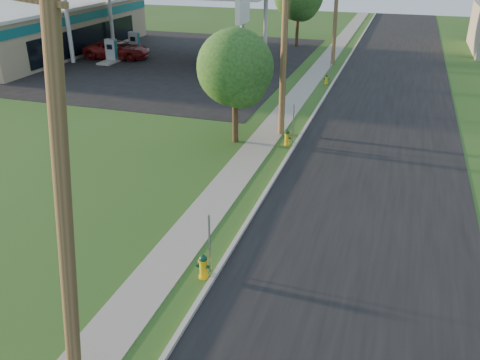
# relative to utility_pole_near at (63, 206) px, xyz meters

# --- Properties ---
(road) EXTENTS (8.00, 120.00, 0.02)m
(road) POSITION_rel_utility_pole_near_xyz_m (5.10, 11.00, -4.79)
(road) COLOR black
(road) RESTS_ON ground
(curb) EXTENTS (0.15, 120.00, 0.15)m
(curb) POSITION_rel_utility_pole_near_xyz_m (1.10, 11.00, -4.73)
(curb) COLOR #AAA79C
(curb) RESTS_ON ground
(sidewalk) EXTENTS (1.50, 120.00, 0.03)m
(sidewalk) POSITION_rel_utility_pole_near_xyz_m (-0.65, 11.00, -4.79)
(sidewalk) COLOR gray
(sidewalk) RESTS_ON ground
(forecourt) EXTENTS (26.00, 28.00, 0.02)m
(forecourt) POSITION_rel_utility_pole_near_xyz_m (-15.40, 33.00, -4.79)
(forecourt) COLOR black
(forecourt) RESTS_ON ground
(utility_pole_near) EXTENTS (1.40, 0.32, 9.48)m
(utility_pole_near) POSITION_rel_utility_pole_near_xyz_m (0.00, 0.00, 0.00)
(utility_pole_near) COLOR brown
(utility_pole_near) RESTS_ON ground
(utility_pole_mid) EXTENTS (1.40, 0.32, 9.80)m
(utility_pole_mid) POSITION_rel_utility_pole_near_xyz_m (-0.00, 18.00, 0.15)
(utility_pole_mid) COLOR brown
(utility_pole_mid) RESTS_ON ground
(utility_pole_far) EXTENTS (1.40, 0.32, 9.50)m
(utility_pole_far) POSITION_rel_utility_pole_near_xyz_m (-0.00, 36.00, 0.00)
(utility_pole_far) COLOR brown
(utility_pole_far) RESTS_ON ground
(sign_post_near) EXTENTS (0.05, 0.04, 2.00)m
(sign_post_near) POSITION_rel_utility_pole_near_xyz_m (0.85, 5.20, -3.80)
(sign_post_near) COLOR gray
(sign_post_near) RESTS_ON ground
(sign_post_mid) EXTENTS (0.05, 0.04, 2.00)m
(sign_post_mid) POSITION_rel_utility_pole_near_xyz_m (0.85, 17.00, -3.80)
(sign_post_mid) COLOR gray
(sign_post_mid) RESTS_ON ground
(sign_post_far) EXTENTS (0.05, 0.04, 2.00)m
(sign_post_far) POSITION_rel_utility_pole_near_xyz_m (0.85, 29.20, -3.80)
(sign_post_far) COLOR gray
(sign_post_far) RESTS_ON ground
(fuel_pump_nw) EXTENTS (1.20, 3.20, 1.90)m
(fuel_pump_nw) POSITION_rel_utility_pole_near_xyz_m (-17.90, 31.00, -4.08)
(fuel_pump_nw) COLOR #AAA79C
(fuel_pump_nw) RESTS_ON ground
(fuel_pump_ne) EXTENTS (1.20, 3.20, 1.90)m
(fuel_pump_ne) POSITION_rel_utility_pole_near_xyz_m (-8.90, 31.00, -4.08)
(fuel_pump_ne) COLOR #AAA79C
(fuel_pump_ne) RESTS_ON ground
(fuel_pump_sw) EXTENTS (1.20, 3.20, 1.90)m
(fuel_pump_sw) POSITION_rel_utility_pole_near_xyz_m (-17.90, 35.00, -4.08)
(fuel_pump_sw) COLOR #AAA79C
(fuel_pump_sw) RESTS_ON ground
(fuel_pump_se) EXTENTS (1.20, 3.20, 1.90)m
(fuel_pump_se) POSITION_rel_utility_pole_near_xyz_m (-8.90, 35.00, -4.08)
(fuel_pump_se) COLOR #AAA79C
(fuel_pump_se) RESTS_ON ground
(convenience_store) EXTENTS (10.40, 22.40, 4.25)m
(convenience_store) POSITION_rel_utility_pole_near_xyz_m (-26.38, 33.00, -2.67)
(convenience_store) COLOR tan
(convenience_store) RESTS_ON ground
(price_pylon) EXTENTS (0.34, 2.04, 6.85)m
(price_pylon) POSITION_rel_utility_pole_near_xyz_m (-3.90, 23.50, 0.63)
(price_pylon) COLOR gray
(price_pylon) RESTS_ON ground
(tree_verge) EXTENTS (3.75, 3.75, 5.68)m
(tree_verge) POSITION_rel_utility_pole_near_xyz_m (-1.86, 16.11, -1.15)
(tree_verge) COLOR #352512
(tree_verge) RESTS_ON ground
(hydrant_near) EXTENTS (0.42, 0.38, 0.83)m
(hydrant_near) POSITION_rel_utility_pole_near_xyz_m (0.77, 4.83, -4.40)
(hydrant_near) COLOR yellow
(hydrant_near) RESTS_ON ground
(hydrant_mid) EXTENTS (0.41, 0.37, 0.80)m
(hydrant_mid) POSITION_rel_utility_pole_near_xyz_m (0.67, 16.50, -4.41)
(hydrant_mid) COLOR gold
(hydrant_mid) RESTS_ON ground
(hydrant_far) EXTENTS (0.37, 0.33, 0.71)m
(hydrant_far) POSITION_rel_utility_pole_near_xyz_m (0.63, 29.16, -4.46)
(hydrant_far) COLOR yellow
(hydrant_far) RESTS_ON ground
(car_red) EXTENTS (5.97, 3.40, 1.57)m
(car_red) POSITION_rel_utility_pole_near_xyz_m (-18.12, 32.29, -4.02)
(car_red) COLOR maroon
(car_red) RESTS_ON ground
(car_silver) EXTENTS (4.80, 2.79, 1.54)m
(car_silver) POSITION_rel_utility_pole_near_xyz_m (-8.52, 33.45, -4.04)
(car_silver) COLOR #B2B4B9
(car_silver) RESTS_ON ground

